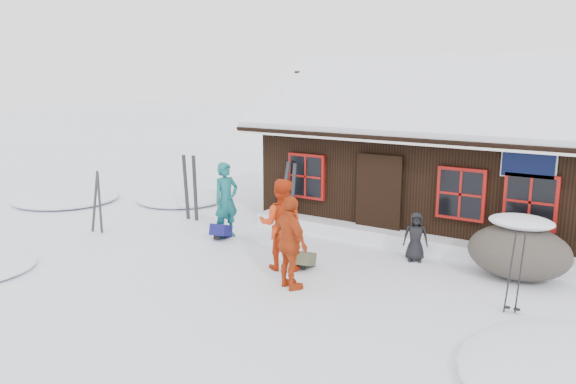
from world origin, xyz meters
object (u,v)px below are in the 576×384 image
object	(u,v)px
boulder	(519,250)
backpack_olive	(304,262)
ski_pair_left	(97,203)
skier_orange_right	(290,243)
backpack_blue	(221,233)
skier_teal	(226,200)
ski_poles	(515,274)
skier_crouched	(416,237)
skier_orange_left	(281,224)

from	to	relation	value
boulder	backpack_olive	size ratio (longest dim) A/B	3.81
ski_pair_left	skier_orange_right	bearing A→B (deg)	8.02
ski_pair_left	backpack_blue	size ratio (longest dim) A/B	3.15
boulder	skier_teal	bearing A→B (deg)	-172.23
ski_poles	skier_crouched	bearing A→B (deg)	144.36
skier_orange_right	backpack_blue	size ratio (longest dim) A/B	3.40
boulder	ski_poles	world-z (taller)	ski_poles
skier_orange_right	ski_poles	bearing A→B (deg)	-138.21
skier_teal	skier_crouched	distance (m)	4.56
skier_teal	skier_orange_left	distance (m)	2.63
ski_pair_left	backpack_olive	size ratio (longest dim) A/B	3.21
boulder	skier_orange_right	bearing A→B (deg)	-139.79
skier_teal	boulder	world-z (taller)	skier_teal
skier_orange_right	backpack_olive	distance (m)	1.35
skier_teal	ski_pair_left	size ratio (longest dim) A/B	1.13
skier_teal	backpack_olive	distance (m)	3.00
skier_teal	backpack_blue	distance (m)	0.80
skier_crouched	ski_pair_left	bearing A→B (deg)	173.60
skier_orange_left	skier_crouched	distance (m)	2.89
backpack_blue	backpack_olive	size ratio (longest dim) A/B	1.02
boulder	ski_poles	bearing A→B (deg)	-80.85
ski_pair_left	backpack_olive	world-z (taller)	ski_pair_left
skier_crouched	backpack_blue	xyz separation A→B (m)	(-4.48, -1.00, -0.39)
ski_poles	ski_pair_left	bearing A→B (deg)	-176.33
skier_teal	skier_orange_right	xyz separation A→B (m)	(3.13, -1.97, -0.04)
skier_crouched	backpack_blue	bearing A→B (deg)	169.00
skier_teal	backpack_olive	bearing A→B (deg)	-92.92
skier_teal	ski_poles	bearing A→B (deg)	-82.28
skier_orange_left	backpack_olive	size ratio (longest dim) A/B	3.68
skier_orange_left	boulder	xyz separation A→B (m)	(4.14, 2.03, -0.36)
skier_orange_left	backpack_olive	bearing A→B (deg)	-173.78
backpack_blue	skier_crouched	bearing A→B (deg)	-4.00
skier_teal	skier_orange_right	distance (m)	3.69
skier_crouched	boulder	size ratio (longest dim) A/B	0.55
skier_teal	ski_poles	size ratio (longest dim) A/B	1.26
skier_orange_right	skier_crouched	world-z (taller)	skier_orange_right
backpack_blue	backpack_olive	distance (m)	2.84
skier_orange_right	backpack_olive	xyz separation A→B (m)	(-0.37, 1.08, -0.73)
skier_teal	boulder	size ratio (longest dim) A/B	0.95
boulder	backpack_olive	bearing A→B (deg)	-154.61
skier_teal	ski_pair_left	bearing A→B (deg)	132.36
ski_poles	backpack_blue	bearing A→B (deg)	174.48
skier_orange_right	ski_poles	xyz separation A→B (m)	(3.66, 1.10, -0.18)
skier_teal	backpack_blue	xyz separation A→B (m)	(-0.01, -0.21, -0.77)
ski_poles	backpack_blue	size ratio (longest dim) A/B	2.83
skier_orange_right	ski_pair_left	size ratio (longest dim) A/B	1.08
skier_orange_right	boulder	size ratio (longest dim) A/B	0.91
backpack_olive	skier_crouched	bearing A→B (deg)	30.87
ski_poles	skier_orange_right	bearing A→B (deg)	-163.28
ski_pair_left	ski_poles	size ratio (longest dim) A/B	1.11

